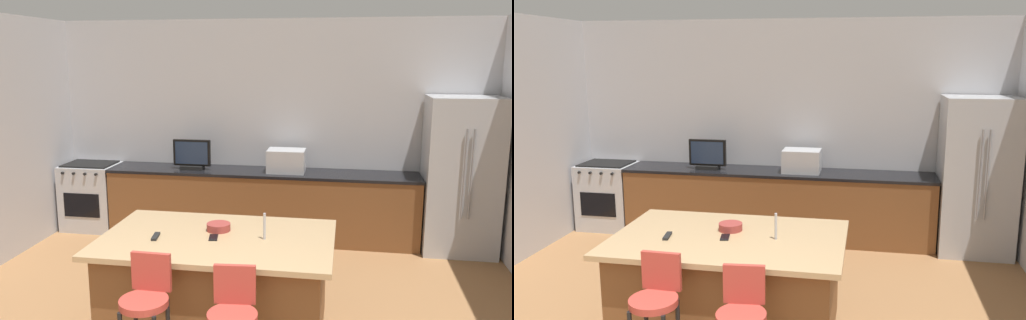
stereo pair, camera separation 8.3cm
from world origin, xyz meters
TOP-DOWN VIEW (x-y plane):
  - wall_back at (0.00, 5.05)m, footprint 6.27×0.12m
  - counter_back at (-0.07, 4.67)m, footprint 4.05×0.62m
  - kitchen_island at (-0.01, 2.07)m, footprint 1.91×1.23m
  - refrigerator at (2.40, 4.61)m, footprint 0.86×0.75m
  - range_oven at (-2.46, 4.67)m, footprint 0.72×0.63m
  - microwave at (0.26, 4.67)m, footprint 0.48×0.36m
  - tv_monitor at (-0.98, 4.62)m, footprint 0.50×0.16m
  - sink_faucet_back at (0.02, 4.77)m, footprint 0.02×0.02m
  - sink_faucet_island at (0.39, 2.07)m, footprint 0.02×0.02m
  - bar_stool_left at (-0.32, 1.26)m, footprint 0.34×0.34m
  - fruit_bowl at (-0.03, 2.22)m, footprint 0.20×0.20m
  - cell_phone at (-0.03, 2.03)m, footprint 0.09×0.16m
  - tv_remote at (-0.50, 1.96)m, footprint 0.07×0.17m

SIDE VIEW (x-z plane):
  - counter_back at x=-0.07m, z-range 0.00..0.91m
  - range_oven at x=-2.46m, z-range 0.00..0.92m
  - kitchen_island at x=-0.01m, z-range 0.01..0.93m
  - bar_stool_left at x=-0.32m, z-range 0.11..1.13m
  - cell_phone at x=-0.03m, z-range 0.92..0.92m
  - tv_remote at x=-0.50m, z-range 0.92..0.94m
  - fruit_bowl at x=-0.03m, z-range 0.92..0.98m
  - refrigerator at x=2.40m, z-range 0.00..1.91m
  - sink_faucet_island at x=0.39m, z-range 0.92..1.14m
  - sink_faucet_back at x=0.02m, z-range 0.91..1.15m
  - microwave at x=0.26m, z-range 0.91..1.20m
  - tv_monitor at x=-0.98m, z-range 0.89..1.29m
  - wall_back at x=0.00m, z-range 0.00..2.86m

